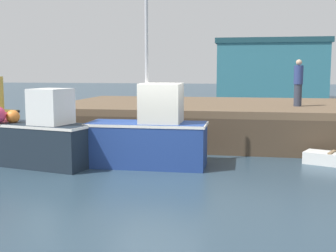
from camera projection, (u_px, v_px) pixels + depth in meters
name	position (u px, v px, depth m)	size (l,w,h in m)	color
ground	(155.00, 173.00, 12.53)	(120.00, 160.00, 0.10)	#283D4C
pier	(232.00, 110.00, 17.97)	(14.03, 7.73, 1.48)	brown
fishing_boat_near_right	(41.00, 136.00, 13.12)	(3.32, 1.82, 2.30)	#19232D
fishing_boat_mid	(150.00, 135.00, 13.14)	(3.52, 1.43, 5.15)	navy
rowboat	(332.00, 159.00, 13.44)	(1.72, 1.28, 0.40)	silver
dockworker	(298.00, 83.00, 16.68)	(0.34, 0.34, 1.74)	#2D3342
warehouse	(271.00, 69.00, 43.91)	(10.69, 5.44, 5.82)	#2D6B7A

